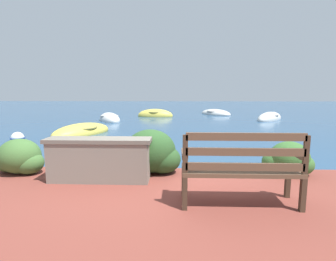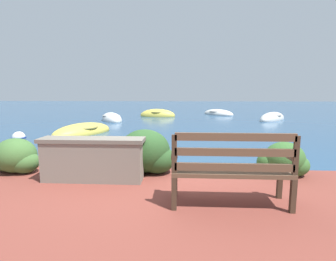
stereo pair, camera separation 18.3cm
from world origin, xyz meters
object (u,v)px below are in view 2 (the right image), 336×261
rowboat_outer (158,115)px  rowboat_distant (218,114)px  mooring_buoy (19,138)px  rowboat_far (272,119)px  rowboat_mid (112,119)px  park_bench (231,167)px  rowboat_nearest (83,132)px

rowboat_outer → rowboat_distant: 4.48m
rowboat_distant → mooring_buoy: size_ratio=6.28×
rowboat_far → rowboat_distant: (-2.60, 3.41, -0.01)m
rowboat_distant → rowboat_far: bearing=-177.6°
rowboat_mid → rowboat_outer: 3.48m
park_bench → rowboat_nearest: park_bench is taller
rowboat_distant → mooring_buoy: bearing=107.0°
rowboat_far → mooring_buoy: size_ratio=5.94×
park_bench → rowboat_outer: park_bench is taller
park_bench → rowboat_mid: size_ratio=0.56×
park_bench → rowboat_nearest: (-4.42, 6.67, -0.64)m
park_bench → rowboat_mid: park_bench is taller
rowboat_nearest → rowboat_outer: bearing=10.3°
park_bench → mooring_buoy: 8.08m
rowboat_far → mooring_buoy: rowboat_far is taller
park_bench → rowboat_outer: size_ratio=0.59×
mooring_buoy → rowboat_outer: bearing=65.6°
park_bench → rowboat_mid: bearing=119.8°
rowboat_far → mooring_buoy: bearing=-18.6°
park_bench → rowboat_distant: (1.93, 15.51, -0.64)m
park_bench → rowboat_distant: size_ratio=0.50×
rowboat_far → rowboat_outer: size_ratio=1.11×
rowboat_nearest → rowboat_mid: 4.55m
park_bench → rowboat_nearest: bearing=131.3°
rowboat_far → rowboat_distant: 4.29m
park_bench → rowboat_far: size_ratio=0.53×
rowboat_mid → rowboat_outer: rowboat_outer is taller
rowboat_far → rowboat_outer: bearing=-65.6°
rowboat_far → rowboat_nearest: bearing=-20.1°
park_bench → rowboat_outer: bearing=106.9°
rowboat_nearest → rowboat_mid: (-0.12, 4.55, 0.01)m
rowboat_nearest → mooring_buoy: (-1.66, -1.38, 0.01)m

